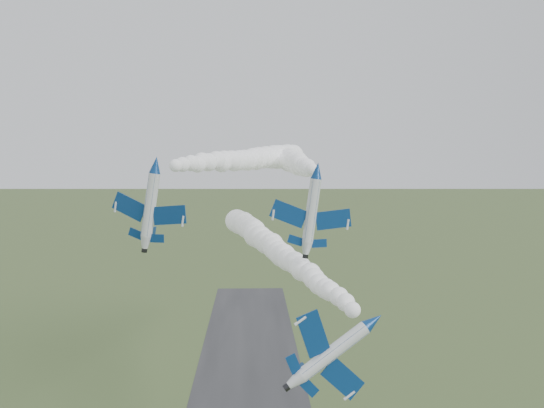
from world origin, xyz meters
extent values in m
cylinder|color=silver|center=(12.93, -2.06, 31.31)|extent=(3.77, 8.28, 1.98)
cone|color=navy|center=(14.09, -7.00, 31.31)|extent=(2.41, 2.50, 1.98)
cone|color=silver|center=(11.82, 2.69, 31.31)|extent=(2.33, 2.13, 1.98)
cylinder|color=black|center=(11.60, 3.62, 31.31)|extent=(1.11, 0.79, 1.01)
ellipsoid|color=black|center=(13.84, -3.97, 31.60)|extent=(1.92, 2.98, 1.32)
cube|color=navy|center=(11.12, -1.70, 33.64)|extent=(2.97, 2.81, 3.76)
cube|color=navy|center=(14.16, -0.99, 28.83)|extent=(2.97, 2.81, 3.76)
cube|color=navy|center=(11.20, 1.66, 32.59)|extent=(1.33, 1.28, 1.66)
cube|color=navy|center=(12.83, 2.04, 30.03)|extent=(1.33, 1.28, 1.66)
cube|color=navy|center=(13.08, 1.86, 31.99)|extent=(2.13, 1.91, 1.24)
cylinder|color=silver|center=(-11.87, 17.64, 46.95)|extent=(4.40, 8.51, 1.73)
cone|color=navy|center=(-13.62, 12.62, 46.95)|extent=(2.36, 2.65, 1.73)
cone|color=silver|center=(-10.18, 22.46, 46.95)|extent=(2.22, 2.27, 1.73)
cylinder|color=black|center=(-9.85, 23.40, 46.95)|extent=(1.02, 0.86, 0.87)
ellipsoid|color=black|center=(-12.50, 15.56, 47.51)|extent=(2.04, 3.10, 1.15)
cube|color=navy|center=(-14.43, 19.38, 47.29)|extent=(5.11, 3.78, 0.88)
cube|color=navy|center=(-8.83, 17.42, 46.32)|extent=(5.11, 3.78, 0.88)
cube|color=navy|center=(-11.97, 22.13, 47.21)|extent=(2.25, 1.70, 0.42)
cube|color=navy|center=(-8.99, 21.09, 46.69)|extent=(2.25, 1.70, 0.42)
cube|color=navy|center=(-10.36, 21.31, 48.24)|extent=(0.98, 1.67, 2.19)
cylinder|color=silver|center=(9.44, 19.19, 46.15)|extent=(1.92, 8.61, 1.72)
cone|color=navy|center=(9.57, 13.78, 46.15)|extent=(1.77, 2.28, 1.72)
cone|color=silver|center=(9.32, 24.39, 46.15)|extent=(1.76, 1.88, 1.72)
cylinder|color=black|center=(9.30, 25.41, 46.15)|extent=(0.89, 0.63, 0.87)
ellipsoid|color=black|center=(9.57, 16.99, 46.72)|extent=(1.22, 2.97, 1.15)
cube|color=navy|center=(6.37, 19.93, 46.41)|extent=(4.73, 2.56, 0.76)
cube|color=navy|center=(12.44, 20.07, 45.60)|extent=(4.73, 2.56, 0.76)
cube|color=navy|center=(7.72, 23.44, 46.37)|extent=(2.06, 1.17, 0.37)
cube|color=navy|center=(10.96, 23.51, 45.94)|extent=(2.06, 1.17, 0.37)
cube|color=navy|center=(9.52, 23.23, 47.47)|extent=(0.46, 1.64, 2.24)
camera|label=1|loc=(0.66, -61.88, 47.60)|focal=40.00mm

